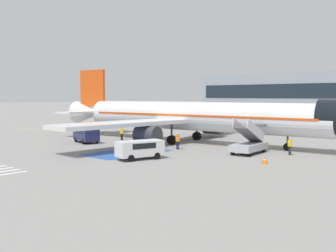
# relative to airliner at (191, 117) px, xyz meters

# --- Properties ---
(ground_plane) EXTENTS (600.00, 600.00, 0.00)m
(ground_plane) POSITION_rel_airliner_xyz_m (1.68, 0.87, -3.30)
(ground_plane) COLOR gray
(apron_leadline_yellow) EXTENTS (76.69, 9.27, 0.01)m
(apron_leadline_yellow) POSITION_rel_airliner_xyz_m (0.70, 0.08, -3.30)
(apron_leadline_yellow) COLOR gold
(apron_leadline_yellow) RESTS_ON ground_plane
(apron_stand_patch_blue) EXTENTS (5.01, 8.96, 0.01)m
(apron_stand_patch_blue) POSITION_rel_airliner_xyz_m (0.70, -11.16, -3.30)
(apron_stand_patch_blue) COLOR #2856A8
(apron_stand_patch_blue) RESTS_ON ground_plane
(apron_walkway_bar_4) EXTENTS (0.44, 3.60, 0.01)m
(apron_walkway_bar_4) POSITION_rel_airliner_xyz_m (2.50, -24.98, -3.30)
(apron_walkway_bar_4) COLOR silver
(apron_walkway_bar_4) RESTS_ON ground_plane
(airliner) EXTENTS (42.58, 36.01, 9.78)m
(airliner) POSITION_rel_airliner_xyz_m (0.00, 0.00, 0.00)
(airliner) COLOR silver
(airliner) RESTS_ON ground_plane
(boarding_stairs_forward) EXTENTS (2.75, 5.42, 3.72)m
(boarding_stairs_forward) POSITION_rel_airliner_xyz_m (10.27, -3.14, -2.35)
(boarding_stairs_forward) COLOR #ADB2BA
(boarding_stairs_forward) RESTS_ON ground_plane
(fuel_tanker) EXTENTS (9.92, 3.44, 3.55)m
(fuel_tanker) POSITION_rel_airliner_xyz_m (-6.92, 26.18, -1.50)
(fuel_tanker) COLOR #38383D
(fuel_tanker) RESTS_ON ground_plane
(service_van_0) EXTENTS (4.69, 2.95, 2.01)m
(service_van_0) POSITION_rel_airliner_xyz_m (-9.67, -8.98, -2.09)
(service_van_0) COLOR #1E234C
(service_van_0) RESTS_ON ground_plane
(service_van_1) EXTENTS (2.95, 4.67, 1.74)m
(service_van_1) POSITION_rel_airliner_xyz_m (4.78, -13.22, -2.24)
(service_van_1) COLOR silver
(service_van_1) RESTS_ON ground_plane
(ground_crew_0) EXTENTS (0.49, 0.39, 1.78)m
(ground_crew_0) POSITION_rel_airliner_xyz_m (-8.51, -4.12, -2.27)
(ground_crew_0) COLOR black
(ground_crew_0) RESTS_ON ground_plane
(ground_crew_1) EXTENTS (0.48, 0.43, 1.82)m
(ground_crew_1) POSITION_rel_airliner_xyz_m (2.88, -5.76, -2.25)
(ground_crew_1) COLOR #191E38
(ground_crew_1) RESTS_ON ground_plane
(ground_crew_2) EXTENTS (0.48, 0.36, 1.76)m
(ground_crew_2) POSITION_rel_airliner_xyz_m (13.80, -1.21, -2.28)
(ground_crew_2) COLOR #2D2D33
(ground_crew_2) RESTS_ON ground_plane
(traffic_cone_0) EXTENTS (0.61, 0.61, 0.68)m
(traffic_cone_0) POSITION_rel_airliner_xyz_m (14.53, -7.48, -2.96)
(traffic_cone_0) COLOR orange
(traffic_cone_0) RESTS_ON ground_plane
(traffic_cone_1) EXTENTS (0.57, 0.57, 0.64)m
(traffic_cone_1) POSITION_rel_airliner_xyz_m (-5.81, -3.65, -2.98)
(traffic_cone_1) COLOR orange
(traffic_cone_1) RESTS_ON ground_plane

